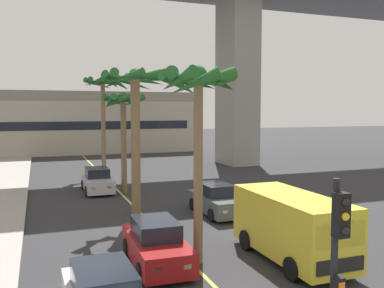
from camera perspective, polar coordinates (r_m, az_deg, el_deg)
name	(u,v)px	position (r m, az deg, el deg)	size (l,w,h in m)	color
lane_stripe_center	(131,204)	(24.46, -8.22, -8.02)	(0.14, 56.00, 0.01)	#DBCC4C
pier_building_backdrop	(79,123)	(54.74, -15.10, 2.80)	(28.96, 8.04, 7.56)	#BCB29E
car_queue_front	(98,181)	(28.21, -12.68, -4.91)	(1.87, 4.12, 1.56)	#B7BABF
car_queue_second	(216,200)	(21.83, 3.31, -7.61)	(1.87, 4.12, 1.56)	#4C5156
car_queue_third	(156,245)	(14.95, -4.85, -13.43)	(1.94, 4.15, 1.56)	maroon
delivery_van	(291,225)	(15.56, 13.33, -10.64)	(2.17, 5.26, 2.36)	yellow
traffic_light_median_near	(337,265)	(7.87, 19.04, -15.26)	(0.24, 0.37, 4.20)	black
palm_tree_near_median	(135,99)	(21.37, -7.71, 6.01)	(3.39, 3.42, 7.42)	brown
palm_tree_mid_median	(102,93)	(35.78, -12.04, 6.73)	(3.15, 3.15, 8.10)	brown
palm_tree_far_median	(123,112)	(27.07, -9.29, 4.25)	(2.76, 2.86, 6.49)	brown
palm_tree_farthest_median	(198,97)	(14.40, 0.82, 6.38)	(2.77, 2.84, 6.86)	brown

